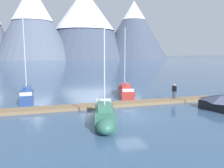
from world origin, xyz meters
TOP-DOWN VIEW (x-y plane):
  - ground_plane at (0.00, 0.00)m, footprint 700.00×700.00m
  - mountain_central_massif at (-18.19, 178.12)m, footprint 63.47×63.47m
  - mountain_shoulder_ridge at (27.04, 196.80)m, footprint 90.28×90.28m
  - mountain_east_summit at (70.60, 181.63)m, footprint 63.47×63.47m
  - dock at (0.00, 4.00)m, footprint 23.58×2.12m
  - sailboat_nearest_berth at (-9.23, 9.32)m, footprint 1.67×6.29m
  - sailboat_second_berth at (-2.70, -1.49)m, footprint 2.54×5.97m
  - sailboat_mid_dock_port at (2.69, 9.35)m, footprint 2.85×7.06m
  - person_on_dock at (6.78, 4.28)m, footprint 0.37×0.54m

SIDE VIEW (x-z plane):
  - ground_plane at x=0.00m, z-range 0.00..0.00m
  - dock at x=0.00m, z-range -0.01..0.29m
  - sailboat_mid_dock_port at x=2.69m, z-range -3.67..4.92m
  - sailboat_second_berth at x=-2.70m, z-range -3.01..4.30m
  - sailboat_nearest_berth at x=-9.23m, z-range -3.93..5.32m
  - person_on_dock at x=6.78m, z-range 0.42..2.11m
  - mountain_east_summit at x=70.60m, z-range 0.63..53.25m
  - mountain_central_massif at x=-18.19m, z-range 1.72..61.29m
  - mountain_shoulder_ridge at x=27.04m, z-range 2.43..66.57m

